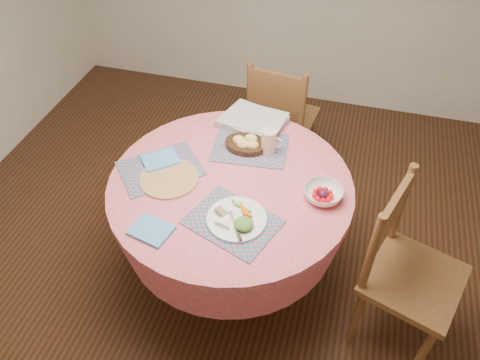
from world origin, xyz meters
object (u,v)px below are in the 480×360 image
object	(u,v)px
dinner_plate	(238,219)
latte_mug	(269,141)
chair_right	(405,269)
fruit_bowl	(323,194)
chair_back	(280,118)
wicker_trivet	(169,178)
dining_table	(231,209)
bread_bowl	(246,143)

from	to	relation	value
dinner_plate	latte_mug	xyz separation A→B (m)	(0.02, 0.53, 0.05)
dinner_plate	chair_right	bearing A→B (deg)	9.27
dinner_plate	fruit_bowl	distance (m)	0.44
chair_right	chair_back	bearing A→B (deg)	56.71
dinner_plate	wicker_trivet	bearing A→B (deg)	155.97
dining_table	chair_back	world-z (taller)	chair_back
bread_bowl	latte_mug	xyz separation A→B (m)	(0.12, 0.00, 0.04)
chair_back	bread_bowl	bearing A→B (deg)	91.63
dining_table	wicker_trivet	bearing A→B (deg)	-168.99
dining_table	latte_mug	world-z (taller)	latte_mug
chair_right	wicker_trivet	bearing A→B (deg)	106.29
dining_table	chair_right	size ratio (longest dim) A/B	1.27
chair_right	dinner_plate	size ratio (longest dim) A/B	3.50
dining_table	chair_back	distance (m)	0.97
dining_table	wicker_trivet	distance (m)	0.37
latte_mug	fruit_bowl	world-z (taller)	latte_mug
chair_back	wicker_trivet	world-z (taller)	chair_back
chair_back	latte_mug	size ratio (longest dim) A/B	6.85
bread_bowl	chair_back	bearing A→B (deg)	84.77
bread_bowl	fruit_bowl	size ratio (longest dim) A/B	1.07
chair_right	latte_mug	world-z (taller)	chair_right
dining_table	bread_bowl	bearing A→B (deg)	88.75
chair_right	wicker_trivet	distance (m)	1.24
chair_right	bread_bowl	xyz separation A→B (m)	(-0.90, 0.39, 0.28)
dining_table	wicker_trivet	world-z (taller)	wicker_trivet
dining_table	bread_bowl	xyz separation A→B (m)	(0.01, 0.28, 0.23)
chair_back	bread_bowl	distance (m)	0.75
wicker_trivet	dinner_plate	xyz separation A→B (m)	(0.41, -0.18, 0.02)
wicker_trivet	chair_back	bearing A→B (deg)	69.91
bread_bowl	latte_mug	world-z (taller)	latte_mug
wicker_trivet	dinner_plate	world-z (taller)	dinner_plate
dining_table	bread_bowl	distance (m)	0.36
wicker_trivet	dining_table	bearing A→B (deg)	11.01
chair_right	chair_back	xyz separation A→B (m)	(-0.84, 1.08, -0.02)
wicker_trivet	bread_bowl	world-z (taller)	bread_bowl
wicker_trivet	fruit_bowl	xyz separation A→B (m)	(0.77, 0.07, 0.02)
chair_right	bread_bowl	size ratio (longest dim) A/B	4.24
wicker_trivet	latte_mug	world-z (taller)	latte_mug
dining_table	wicker_trivet	xyz separation A→B (m)	(-0.31, -0.06, 0.20)
bread_bowl	chair_right	bearing A→B (deg)	-23.60
dinner_plate	chair_back	bearing A→B (deg)	91.80
chair_right	dining_table	bearing A→B (deg)	101.72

